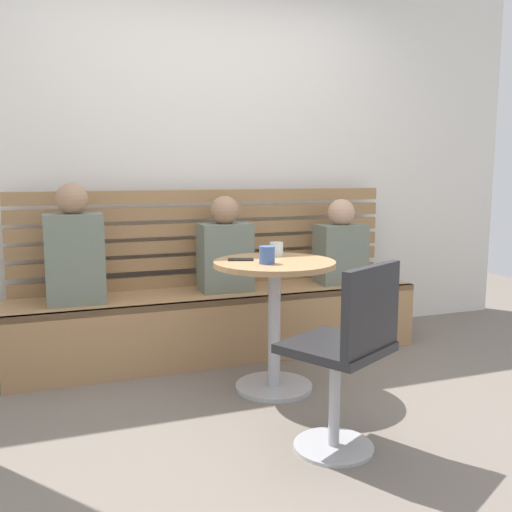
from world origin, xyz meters
name	(u,v)px	position (x,y,z in m)	size (l,w,h in m)	color
ground	(293,429)	(0.00, 0.00, 0.00)	(8.00, 8.00, 0.00)	#70665B
back_wall	(201,140)	(0.00, 1.64, 1.45)	(5.20, 0.10, 2.90)	silver
booth_bench	(221,323)	(0.00, 1.20, 0.22)	(2.70, 0.52, 0.44)	#A87C51
booth_backrest	(210,237)	(0.00, 1.44, 0.78)	(2.65, 0.04, 0.67)	#9A7249
cafe_table	(274,300)	(0.11, 0.51, 0.52)	(0.68, 0.68, 0.74)	#ADADB2
white_chair	(348,351)	(0.13, -0.29, 0.46)	(0.54, 0.54, 0.85)	#ADADB2
person_adult	(74,250)	(-0.92, 1.17, 0.76)	(0.34, 0.22, 0.72)	slate
person_child_left	(340,246)	(0.89, 1.18, 0.70)	(0.34, 0.22, 0.60)	slate
person_child_middle	(225,249)	(0.04, 1.21, 0.72)	(0.34, 0.22, 0.63)	slate
cup_mug_blue	(267,255)	(0.04, 0.44, 0.79)	(0.08, 0.08, 0.10)	#3D5B9E
cup_glass_short	(276,249)	(0.19, 0.69, 0.78)	(0.08, 0.08, 0.08)	silver
phone_on_table	(241,259)	(-0.06, 0.61, 0.74)	(0.07, 0.14, 0.01)	black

